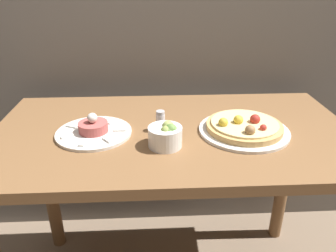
# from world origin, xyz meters

# --- Properties ---
(dining_table) EXTENTS (1.23, 0.67, 0.76)m
(dining_table) POSITION_xyz_m (0.00, 0.33, 0.64)
(dining_table) COLOR brown
(dining_table) RESTS_ON ground_plane
(pizza_plate) EXTENTS (0.30, 0.30, 0.06)m
(pizza_plate) POSITION_xyz_m (0.24, 0.30, 0.78)
(pizza_plate) COLOR silver
(pizza_plate) RESTS_ON dining_table
(tartare_plate) EXTENTS (0.25, 0.25, 0.08)m
(tartare_plate) POSITION_xyz_m (-0.27, 0.31, 0.78)
(tartare_plate) COLOR silver
(tartare_plate) RESTS_ON dining_table
(small_bowl) EXTENTS (0.11, 0.11, 0.08)m
(small_bowl) POSITION_xyz_m (-0.03, 0.22, 0.80)
(small_bowl) COLOR white
(small_bowl) RESTS_ON dining_table
(salt_shaker) EXTENTS (0.03, 0.03, 0.07)m
(salt_shaker) POSITION_xyz_m (-0.04, 0.33, 0.80)
(salt_shaker) COLOR silver
(salt_shaker) RESTS_ON dining_table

